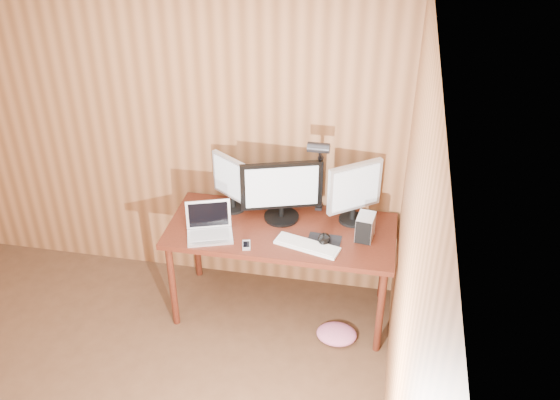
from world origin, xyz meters
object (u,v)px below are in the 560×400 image
(speaker, at_px, (364,222))
(desk_lamp, at_px, (319,166))
(monitor_right, at_px, (354,191))
(hard_drive, at_px, (365,227))
(mouse, at_px, (324,239))
(monitor_left, at_px, (232,182))
(phone, at_px, (246,245))
(keyboard, at_px, (307,245))
(monitor_center, at_px, (282,190))
(laptop, at_px, (209,227))
(desk, at_px, (283,237))

(speaker, relative_size, desk_lamp, 0.17)
(monitor_right, bearing_deg, hard_drive, -98.49)
(mouse, bearing_deg, monitor_left, 162.84)
(speaker, bearing_deg, phone, -154.99)
(keyboard, relative_size, hard_drive, 2.59)
(monitor_center, relative_size, monitor_left, 1.34)
(monitor_right, height_order, hard_drive, monitor_right)
(keyboard, height_order, desk_lamp, desk_lamp)
(monitor_center, relative_size, keyboard, 1.22)
(laptop, bearing_deg, mouse, -15.47)
(desk, height_order, phone, phone)
(monitor_left, height_order, desk_lamp, desk_lamp)
(monitor_center, height_order, speaker, monitor_center)
(monitor_right, bearing_deg, phone, 176.74)
(laptop, relative_size, mouse, 3.03)
(monitor_left, height_order, hard_drive, monitor_left)
(monitor_left, bearing_deg, hard_drive, 22.73)
(laptop, bearing_deg, hard_drive, -10.97)
(keyboard, height_order, mouse, mouse)
(monitor_left, xyz_separation_m, keyboard, (0.61, -0.36, -0.21))
(hard_drive, bearing_deg, speaker, 105.70)
(laptop, xyz_separation_m, mouse, (0.79, 0.04, -0.03))
(monitor_center, bearing_deg, desk, -86.45)
(desk_lamp, bearing_deg, laptop, -155.53)
(monitor_left, bearing_deg, phone, -31.26)
(monitor_center, height_order, phone, monitor_center)
(mouse, height_order, phone, mouse)
(monitor_right, height_order, mouse, monitor_right)
(phone, bearing_deg, desk_lamp, 34.77)
(monitor_center, distance_m, phone, 0.47)
(monitor_center, bearing_deg, monitor_right, -10.88)
(monitor_left, xyz_separation_m, desk_lamp, (0.62, 0.04, 0.18))
(desk_lamp, bearing_deg, phone, -135.20)
(laptop, bearing_deg, phone, -37.50)
(monitor_center, height_order, laptop, monitor_center)
(hard_drive, bearing_deg, desk, -179.64)
(speaker, bearing_deg, monitor_right, 136.78)
(monitor_right, height_order, laptop, monitor_right)
(monitor_left, height_order, mouse, monitor_left)
(desk, relative_size, laptop, 4.33)
(phone, bearing_deg, keyboard, -4.05)
(laptop, xyz_separation_m, hard_drive, (1.06, 0.14, 0.03))
(keyboard, relative_size, mouse, 3.79)
(mouse, bearing_deg, phone, -159.46)
(monitor_left, distance_m, phone, 0.52)
(keyboard, height_order, speaker, speaker)
(desk_lamp, bearing_deg, speaker, -21.82)
(monitor_right, distance_m, laptop, 1.04)
(monitor_left, xyz_separation_m, hard_drive, (0.98, -0.19, -0.14))
(speaker, height_order, desk_lamp, desk_lamp)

